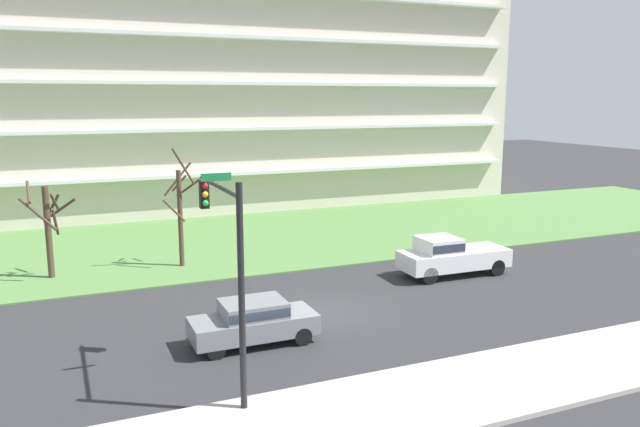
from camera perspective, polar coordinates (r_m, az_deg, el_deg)
ground at (r=25.68m, az=0.75°, el=-8.93°), size 160.00×160.00×0.00m
sidewalk_curb_near at (r=19.19m, az=10.89°, el=-15.89°), size 80.00×4.00×0.15m
grass_lawn_strip at (r=38.39m, az=-7.76°, el=-2.38°), size 80.00×16.00×0.08m
apartment_building at (r=51.58m, az=-12.44°, el=11.35°), size 52.95×13.95×19.02m
tree_far_left at (r=32.18m, az=-23.46°, el=-0.99°), size 2.54×2.55×4.71m
tree_left at (r=32.36m, az=-12.57°, el=0.30°), size 2.00×2.00×6.15m
pickup_white_near_left at (r=31.09m, az=11.72°, el=-3.73°), size 5.45×2.13×1.95m
sedan_gray_center_left at (r=22.38m, az=-6.07°, el=-9.60°), size 4.41×1.82×1.57m
traffic_signal_mast at (r=18.03m, az=-8.50°, el=-3.14°), size 0.90×4.47×6.40m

